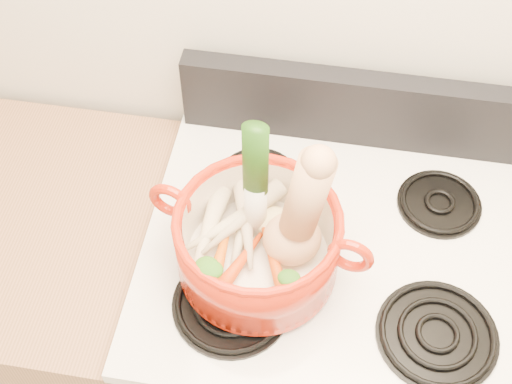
% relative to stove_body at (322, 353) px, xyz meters
% --- Properties ---
extents(stove_body, '(0.76, 0.65, 0.92)m').
position_rel_stove_body_xyz_m(stove_body, '(0.00, 0.00, 0.00)').
color(stove_body, silver).
rests_on(stove_body, floor).
extents(cooktop, '(0.78, 0.67, 0.03)m').
position_rel_stove_body_xyz_m(cooktop, '(0.00, 0.00, 0.47)').
color(cooktop, white).
rests_on(cooktop, stove_body).
extents(control_backsplash, '(0.76, 0.05, 0.18)m').
position_rel_stove_body_xyz_m(control_backsplash, '(0.00, 0.30, 0.58)').
color(control_backsplash, black).
rests_on(control_backsplash, cooktop).
extents(burner_front_left, '(0.22, 0.22, 0.02)m').
position_rel_stove_body_xyz_m(burner_front_left, '(-0.19, -0.16, 0.50)').
color(burner_front_left, black).
rests_on(burner_front_left, cooktop).
extents(burner_front_right, '(0.22, 0.22, 0.02)m').
position_rel_stove_body_xyz_m(burner_front_right, '(0.19, -0.16, 0.50)').
color(burner_front_right, black).
rests_on(burner_front_right, cooktop).
extents(burner_back_left, '(0.17, 0.17, 0.02)m').
position_rel_stove_body_xyz_m(burner_back_left, '(-0.19, 0.14, 0.50)').
color(burner_back_left, black).
rests_on(burner_back_left, cooktop).
extents(burner_back_right, '(0.17, 0.17, 0.02)m').
position_rel_stove_body_xyz_m(burner_back_right, '(0.19, 0.14, 0.50)').
color(burner_back_right, black).
rests_on(burner_back_right, cooktop).
extents(dutch_oven, '(0.35, 0.35, 0.15)m').
position_rel_stove_body_xyz_m(dutch_oven, '(-0.15, -0.07, 0.58)').
color(dutch_oven, '#AB1E0A').
rests_on(dutch_oven, burner_front_left).
extents(pot_handle_left, '(0.09, 0.03, 0.08)m').
position_rel_stove_body_xyz_m(pot_handle_left, '(-0.32, -0.04, 0.63)').
color(pot_handle_left, '#AB1E0A').
rests_on(pot_handle_left, dutch_oven).
extents(pot_handle_right, '(0.09, 0.03, 0.08)m').
position_rel_stove_body_xyz_m(pot_handle_right, '(0.01, -0.11, 0.63)').
color(pot_handle_right, '#AB1E0A').
rests_on(pot_handle_right, dutch_oven).
extents(squash, '(0.19, 0.16, 0.29)m').
position_rel_stove_body_xyz_m(squash, '(-0.09, -0.06, 0.68)').
color(squash, tan).
rests_on(squash, dutch_oven).
extents(leek, '(0.05, 0.05, 0.30)m').
position_rel_stove_body_xyz_m(leek, '(-0.17, -0.02, 0.69)').
color(leek, silver).
rests_on(leek, dutch_oven).
extents(ginger, '(0.09, 0.07, 0.05)m').
position_rel_stove_body_xyz_m(ginger, '(-0.14, -0.01, 0.56)').
color(ginger, '#CEBB7F').
rests_on(ginger, dutch_oven).
extents(parsnip_0, '(0.05, 0.21, 0.06)m').
position_rel_stove_body_xyz_m(parsnip_0, '(-0.19, -0.03, 0.56)').
color(parsnip_0, beige).
rests_on(parsnip_0, dutch_oven).
extents(parsnip_1, '(0.06, 0.21, 0.06)m').
position_rel_stove_body_xyz_m(parsnip_1, '(-0.25, -0.07, 0.57)').
color(parsnip_1, beige).
rests_on(parsnip_1, dutch_oven).
extents(parsnip_2, '(0.10, 0.22, 0.06)m').
position_rel_stove_body_xyz_m(parsnip_2, '(-0.19, -0.02, 0.58)').
color(parsnip_2, beige).
rests_on(parsnip_2, dutch_oven).
extents(parsnip_3, '(0.15, 0.13, 0.05)m').
position_rel_stove_body_xyz_m(parsnip_3, '(-0.24, -0.06, 0.58)').
color(parsnip_3, beige).
rests_on(parsnip_3, dutch_oven).
extents(parsnip_4, '(0.16, 0.19, 0.06)m').
position_rel_stove_body_xyz_m(parsnip_4, '(-0.19, -0.03, 0.59)').
color(parsnip_4, beige).
rests_on(parsnip_4, dutch_oven).
extents(carrot_0, '(0.10, 0.17, 0.05)m').
position_rel_stove_body_xyz_m(carrot_0, '(-0.19, -0.12, 0.56)').
color(carrot_0, '#D43C0A').
rests_on(carrot_0, dutch_oven).
extents(carrot_1, '(0.04, 0.15, 0.05)m').
position_rel_stove_body_xyz_m(carrot_1, '(-0.22, -0.10, 0.56)').
color(carrot_1, '#D1590A').
rests_on(carrot_1, dutch_oven).
extents(carrot_2, '(0.10, 0.16, 0.04)m').
position_rel_stove_body_xyz_m(carrot_2, '(-0.12, -0.11, 0.57)').
color(carrot_2, '#CC540A').
rests_on(carrot_2, dutch_oven).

